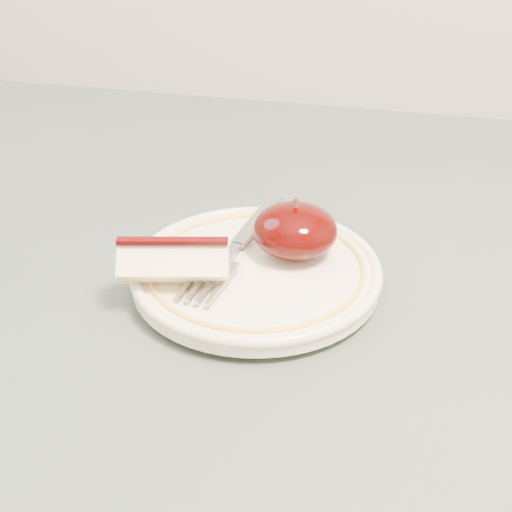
% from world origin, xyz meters
% --- Properties ---
extents(table, '(0.90, 0.90, 0.75)m').
position_xyz_m(table, '(0.00, 0.00, 0.66)').
color(table, brown).
rests_on(table, ground).
extents(plate, '(0.20, 0.20, 0.02)m').
position_xyz_m(plate, '(0.10, 0.02, 0.76)').
color(plate, beige).
rests_on(plate, table).
extents(apple_half, '(0.07, 0.06, 0.05)m').
position_xyz_m(apple_half, '(0.12, 0.04, 0.79)').
color(apple_half, black).
rests_on(apple_half, plate).
extents(apple_wedge, '(0.09, 0.05, 0.04)m').
position_xyz_m(apple_wedge, '(0.04, -0.02, 0.79)').
color(apple_wedge, beige).
rests_on(apple_wedge, plate).
extents(fork, '(0.04, 0.18, 0.00)m').
position_xyz_m(fork, '(0.08, 0.04, 0.77)').
color(fork, gray).
rests_on(fork, plate).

